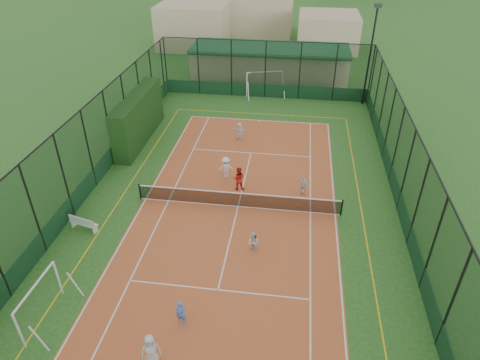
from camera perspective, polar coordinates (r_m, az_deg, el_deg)
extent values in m
plane|color=#25551D|center=(24.57, -0.26, -3.57)|extent=(300.00, 300.00, 0.00)
cube|color=#A64624|center=(24.56, -0.26, -3.56)|extent=(11.17, 23.97, 0.01)
cube|color=black|center=(31.95, -13.36, 8.06)|extent=(1.16, 7.75, 3.39)
imported|color=silver|center=(17.21, -11.80, -21.35)|extent=(0.87, 0.73, 1.51)
imported|color=#4B79D6|center=(18.30, -7.86, -17.15)|extent=(0.45, 0.30, 1.21)
imported|color=silver|center=(21.22, 1.81, -8.31)|extent=(0.73, 0.72, 1.19)
imported|color=white|center=(26.79, -1.90, 1.67)|extent=(1.06, 0.78, 1.46)
imported|color=silver|center=(25.49, 8.42, -0.65)|extent=(0.83, 0.68, 1.33)
imported|color=white|center=(31.48, -0.08, 6.54)|extent=(1.26, 0.55, 1.32)
imported|color=red|center=(25.64, -0.21, 0.21)|extent=(0.77, 0.62, 1.51)
sphere|color=#CCE033|center=(25.61, -5.68, -1.95)|extent=(0.07, 0.07, 0.07)
sphere|color=#CCE033|center=(24.86, 7.57, -3.29)|extent=(0.07, 0.07, 0.07)
sphere|color=#CCE033|center=(26.27, -6.04, -1.00)|extent=(0.07, 0.07, 0.07)
sphere|color=#CCE033|center=(25.20, -1.09, -2.41)|extent=(0.07, 0.07, 0.07)
sphere|color=#CCE033|center=(25.73, -7.60, -1.91)|extent=(0.07, 0.07, 0.07)
sphere|color=#CCE033|center=(25.63, -3.85, -1.83)|extent=(0.07, 0.07, 0.07)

